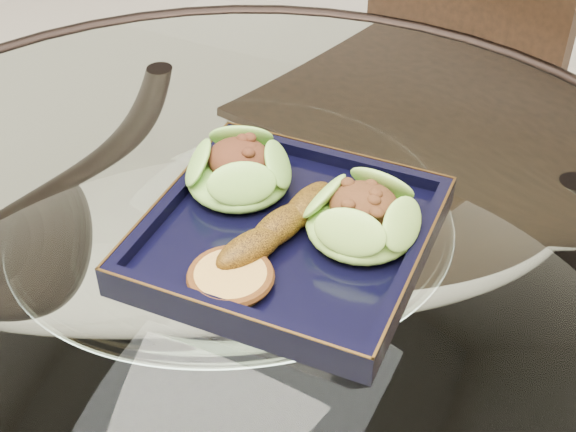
% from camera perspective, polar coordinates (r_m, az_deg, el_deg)
% --- Properties ---
extents(dining_table, '(1.13, 1.13, 0.77)m').
position_cam_1_polar(dining_table, '(0.93, -3.45, -10.01)').
color(dining_table, white).
rests_on(dining_table, ground).
extents(dining_chair, '(0.46, 0.46, 0.86)m').
position_cam_1_polar(dining_chair, '(1.37, 8.53, 2.29)').
color(dining_chair, black).
rests_on(dining_chair, ground).
extents(navy_plate, '(0.29, 0.29, 0.02)m').
position_cam_1_polar(navy_plate, '(0.81, 0.00, -1.64)').
color(navy_plate, black).
rests_on(navy_plate, dining_table).
extents(lettuce_wrap_left, '(0.12, 0.12, 0.04)m').
position_cam_1_polar(lettuce_wrap_left, '(0.84, -3.54, 3.05)').
color(lettuce_wrap_left, '#579A2C').
rests_on(lettuce_wrap_left, navy_plate).
extents(lettuce_wrap_right, '(0.15, 0.15, 0.04)m').
position_cam_1_polar(lettuce_wrap_right, '(0.78, 5.28, -0.29)').
color(lettuce_wrap_right, '#58992C').
rests_on(lettuce_wrap_right, navy_plate).
extents(roasted_plantain, '(0.07, 0.16, 0.03)m').
position_cam_1_polar(roasted_plantain, '(0.78, -0.58, -0.71)').
color(roasted_plantain, '#66410A').
rests_on(roasted_plantain, navy_plate).
extents(crumb_patty, '(0.09, 0.09, 0.01)m').
position_cam_1_polar(crumb_patty, '(0.74, -4.10, -4.42)').
color(crumb_patty, gold).
rests_on(crumb_patty, navy_plate).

